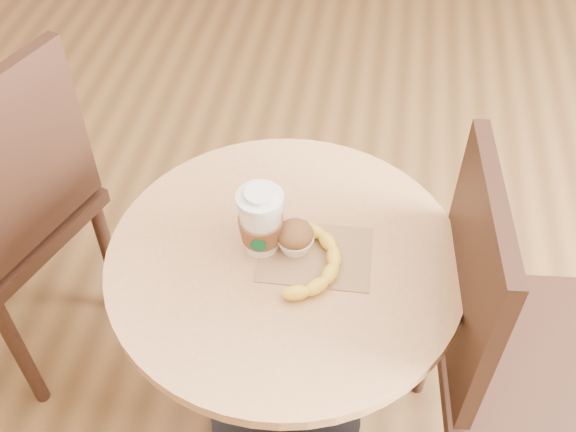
% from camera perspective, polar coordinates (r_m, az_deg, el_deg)
% --- Properties ---
extents(cafe_table, '(0.78, 0.78, 0.75)m').
position_cam_1_polar(cafe_table, '(1.60, -0.22, -7.71)').
color(cafe_table, black).
rests_on(cafe_table, ground).
extents(chair_left, '(0.58, 0.58, 1.04)m').
position_cam_1_polar(chair_left, '(1.94, -22.91, 0.24)').
color(chair_left, black).
rests_on(chair_left, ground).
extents(chair_right, '(0.49, 0.49, 1.02)m').
position_cam_1_polar(chair_right, '(1.63, 18.28, -10.07)').
color(chair_right, black).
rests_on(chair_right, ground).
extents(kraft_bag, '(0.25, 0.19, 0.00)m').
position_cam_1_polar(kraft_bag, '(1.45, 2.31, -3.27)').
color(kraft_bag, '#956E48').
rests_on(kraft_bag, cafe_table).
extents(coffee_cup, '(0.10, 0.10, 0.17)m').
position_cam_1_polar(coffee_cup, '(1.42, -2.32, -0.61)').
color(coffee_cup, white).
rests_on(coffee_cup, cafe_table).
extents(muffin, '(0.08, 0.08, 0.07)m').
position_cam_1_polar(muffin, '(1.43, 0.59, -1.84)').
color(muffin, white).
rests_on(muffin, kraft_bag).
extents(banana, '(0.16, 0.25, 0.03)m').
position_cam_1_polar(banana, '(1.42, 2.50, -3.90)').
color(banana, yellow).
rests_on(banana, kraft_bag).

